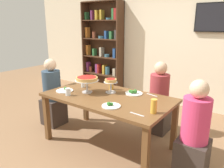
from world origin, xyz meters
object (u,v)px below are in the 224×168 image
(bookshelf, at_px, (103,47))
(television, at_px, (219,17))
(beer_glass_amber_short, at_px, (154,106))
(diner_head_west, at_px, (53,97))
(dining_table, at_px, (108,102))
(cutlery_knife_near, at_px, (137,114))
(water_glass_clear_near, at_px, (83,84))
(diner_far_right, at_px, (159,102))
(deep_dish_pizza_stand, at_px, (87,80))
(salad_plate_near_diner, at_px, (111,105))
(cutlery_fork_near, at_px, (152,95))
(water_glass_clear_far, at_px, (68,92))
(beer_glass_amber_tall, at_px, (111,84))
(salad_plate_spare, at_px, (134,93))
(salad_plate_far_diner, at_px, (65,90))
(cutlery_fork_far, at_px, (83,81))
(diner_head_east, at_px, (194,137))
(personal_pizza_stand, at_px, (111,83))

(bookshelf, height_order, television, bookshelf)
(beer_glass_amber_short, bearing_deg, diner_head_west, 175.70)
(dining_table, xyz_separation_m, cutlery_knife_near, (0.64, -0.31, 0.08))
(water_glass_clear_near, bearing_deg, diner_far_right, 34.72)
(diner_head_west, height_order, deep_dish_pizza_stand, diner_head_west)
(television, bearing_deg, diner_head_west, -134.15)
(salad_plate_near_diner, bearing_deg, cutlery_fork_near, 72.93)
(cutlery_fork_near, bearing_deg, water_glass_clear_far, 48.70)
(diner_far_right, distance_m, beer_glass_amber_tall, 0.83)
(beer_glass_amber_short, relative_size, water_glass_clear_near, 1.65)
(salad_plate_spare, bearing_deg, diner_far_right, 71.70)
(salad_plate_far_diner, distance_m, cutlery_fork_far, 0.58)
(water_glass_clear_near, bearing_deg, diner_head_east, -3.12)
(dining_table, height_order, beer_glass_amber_tall, beer_glass_amber_tall)
(diner_head_west, xyz_separation_m, personal_pizza_stand, (1.11, 0.17, 0.40))
(deep_dish_pizza_stand, distance_m, water_glass_clear_near, 0.32)
(diner_far_right, distance_m, water_glass_clear_near, 1.23)
(salad_plate_far_diner, bearing_deg, cutlery_fork_far, 105.84)
(salad_plate_spare, bearing_deg, water_glass_clear_near, -168.11)
(diner_head_west, xyz_separation_m, beer_glass_amber_short, (1.94, -0.15, 0.33))
(dining_table, distance_m, salad_plate_near_diner, 0.40)
(diner_head_west, bearing_deg, water_glass_clear_near, 13.06)
(cutlery_fork_far, bearing_deg, beer_glass_amber_tall, 151.98)
(salad_plate_far_diner, bearing_deg, personal_pizza_stand, 30.57)
(diner_far_right, relative_size, deep_dish_pizza_stand, 3.38)
(beer_glass_amber_short, height_order, water_glass_clear_near, beer_glass_amber_short)
(personal_pizza_stand, relative_size, beer_glass_amber_tall, 1.27)
(salad_plate_far_diner, distance_m, cutlery_fork_near, 1.27)
(salad_plate_spare, bearing_deg, diner_head_east, -15.85)
(salad_plate_near_diner, bearing_deg, cutlery_fork_far, 148.48)
(bookshelf, height_order, water_glass_clear_near, bookshelf)
(deep_dish_pizza_stand, xyz_separation_m, beer_glass_amber_short, (1.11, -0.12, -0.11))
(water_glass_clear_near, bearing_deg, salad_plate_spare, 11.89)
(salad_plate_near_diner, relative_size, salad_plate_far_diner, 0.92)
(television, height_order, beer_glass_amber_tall, television)
(television, xyz_separation_m, diner_head_west, (-2.06, -2.13, -1.32))
(deep_dish_pizza_stand, bearing_deg, beer_glass_amber_short, -6.28)
(diner_head_west, distance_m, cutlery_fork_far, 0.59)
(bookshelf, height_order, water_glass_clear_far, bookshelf)
(diner_far_right, distance_m, cutlery_fork_far, 1.31)
(dining_table, relative_size, water_glass_clear_near, 17.74)
(salad_plate_far_diner, xyz_separation_m, salad_plate_spare, (0.89, 0.49, 0.00))
(salad_plate_near_diner, bearing_deg, diner_head_west, 169.32)
(salad_plate_near_diner, bearing_deg, water_glass_clear_far, -179.03)
(diner_head_east, height_order, deep_dish_pizza_stand, diner_head_east)
(personal_pizza_stand, relative_size, cutlery_fork_near, 1.15)
(television, distance_m, cutlery_fork_far, 2.66)
(salad_plate_spare, bearing_deg, salad_plate_far_diner, -151.32)
(diner_head_east, distance_m, cutlery_fork_near, 0.84)
(personal_pizza_stand, relative_size, salad_plate_far_diner, 0.83)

